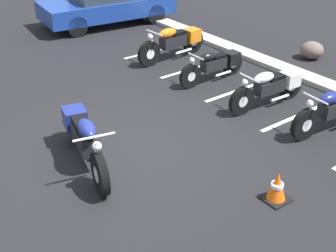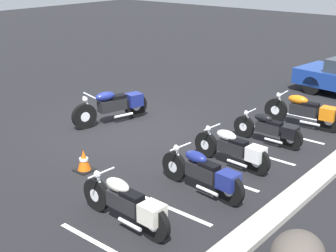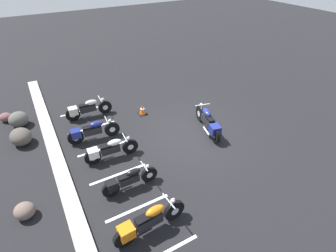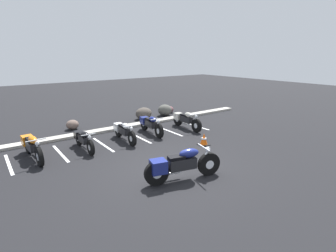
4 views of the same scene
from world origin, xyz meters
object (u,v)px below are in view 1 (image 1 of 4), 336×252
at_px(motorcycle_navy_featured, 84,137).
at_px(parked_bike_2, 271,87).
at_px(car_blue, 108,3).
at_px(landscape_rock_0, 312,50).
at_px(parked_bike_1, 215,64).
at_px(parked_bike_0, 175,42).
at_px(traffic_cone, 277,187).

height_order(motorcycle_navy_featured, parked_bike_2, motorcycle_navy_featured).
xyz_separation_m(car_blue, landscape_rock_0, (6.21, 2.71, -0.44)).
height_order(parked_bike_1, parked_bike_2, parked_bike_2).
relative_size(motorcycle_navy_featured, parked_bike_0, 1.06).
distance_m(parked_bike_0, parked_bike_2, 3.55).
relative_size(parked_bike_1, traffic_cone, 3.88).
height_order(parked_bike_1, landscape_rock_0, parked_bike_1).
bearing_deg(parked_bike_2, parked_bike_1, -85.35).
bearing_deg(car_blue, motorcycle_navy_featured, 63.26).
relative_size(parked_bike_1, parked_bike_2, 0.94).
xyz_separation_m(parked_bike_0, landscape_rock_0, (2.29, 2.95, -0.23)).
height_order(car_blue, traffic_cone, car_blue).
distance_m(motorcycle_navy_featured, parked_bike_2, 4.35).
relative_size(parked_bike_0, parked_bike_2, 1.08).
bearing_deg(traffic_cone, car_blue, 163.98).
bearing_deg(motorcycle_navy_featured, traffic_cone, 48.01).
bearing_deg(parked_bike_0, parked_bike_2, 84.56).
xyz_separation_m(motorcycle_navy_featured, landscape_rock_0, (-0.86, 7.40, -0.27)).
bearing_deg(parked_bike_0, car_blue, -97.01).
bearing_deg(traffic_cone, landscape_rock_0, 123.24).
bearing_deg(landscape_rock_0, car_blue, -156.43).
bearing_deg(motorcycle_navy_featured, parked_bike_2, 98.76).
xyz_separation_m(parked_bike_0, car_blue, (-3.92, 0.24, 0.21)).
height_order(parked_bike_0, parked_bike_1, parked_bike_0).
distance_m(parked_bike_1, traffic_cone, 4.80).
height_order(motorcycle_navy_featured, parked_bike_1, motorcycle_navy_featured).
relative_size(parked_bike_1, car_blue, 0.43).
bearing_deg(landscape_rock_0, parked_bike_0, -127.87).
relative_size(parked_bike_2, car_blue, 0.46).
distance_m(landscape_rock_0, traffic_cone, 6.62).
distance_m(parked_bike_0, parked_bike_1, 1.79).
xyz_separation_m(parked_bike_2, traffic_cone, (2.37, -2.47, -0.20)).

